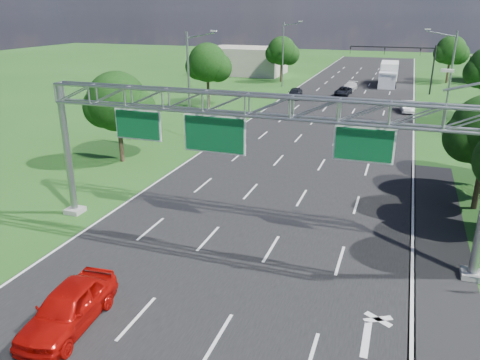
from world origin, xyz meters
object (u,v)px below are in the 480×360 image
at_px(traffic_signal, 409,58).
at_px(box_truck, 389,74).
at_px(red_coupe, 68,307).
at_px(sign_gantry, 248,117).

xyz_separation_m(traffic_signal, box_truck, (-2.81, 7.38, -3.44)).
bearing_deg(box_truck, traffic_signal, -70.68).
bearing_deg(red_coupe, box_truck, 77.68).
xyz_separation_m(traffic_signal, red_coupe, (-11.53, -62.26, -4.31)).
xyz_separation_m(sign_gantry, box_truck, (4.34, 60.38, -5.16)).
xyz_separation_m(red_coupe, box_truck, (8.71, 69.64, 0.88)).
height_order(traffic_signal, box_truck, traffic_signal).
bearing_deg(sign_gantry, box_truck, 85.89).
xyz_separation_m(sign_gantry, red_coupe, (-4.38, -9.26, -6.04)).
distance_m(sign_gantry, box_truck, 60.76).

